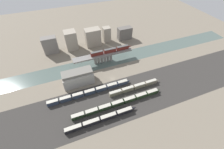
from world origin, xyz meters
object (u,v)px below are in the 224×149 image
train_on_bridge (111,50)px  train_yard_outer (91,92)px  warehouse_building (78,77)px  train_yard_far (135,87)px  train_yard_near (102,119)px  train_yard_mid (119,103)px

train_on_bridge → train_yard_outer: 49.27m
warehouse_building → train_yard_far: bearing=-30.1°
train_on_bridge → warehouse_building: 43.95m
train_on_bridge → train_yard_near: bearing=-116.3°
train_yard_mid → train_yard_far: size_ratio=1.57×
train_on_bridge → train_yard_near: 71.35m
train_yard_mid → train_on_bridge: bearing=75.3°
train_yard_far → train_yard_near: bearing=-152.8°
train_yard_near → train_yard_outer: size_ratio=0.76×
train_yard_mid → train_yard_far: bearing=27.6°
train_yard_mid → warehouse_building: warehouse_building is taller
train_yard_near → train_yard_far: bearing=27.2°
train_yard_outer → train_yard_far: bearing=-13.3°
train_yard_near → train_yard_far: (36.06, 18.51, 0.04)m
train_yard_mid → train_yard_far: (19.18, 10.04, 0.09)m
train_yard_mid → train_yard_near: bearing=-153.3°
train_yard_far → train_yard_outer: bearing=166.7°
train_yard_near → warehouse_building: warehouse_building is taller
train_on_bridge → train_yard_mid: (-14.41, -54.82, -10.38)m
train_yard_outer → warehouse_building: (-7.00, 16.62, 4.10)m
train_yard_mid → train_yard_outer: 25.61m
train_yard_mid → train_yard_far: 21.65m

